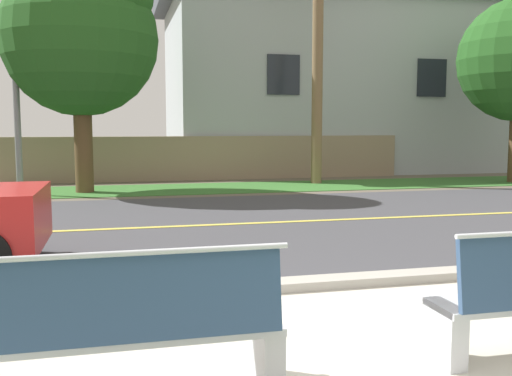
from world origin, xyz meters
name	(u,v)px	position (x,y,z in m)	size (l,w,h in m)	color
ground_plane	(201,213)	(0.00, 8.00, 0.00)	(140.00, 140.00, 0.00)	#665B4C
sidewalk_pavement	(351,364)	(0.00, 0.40, 0.01)	(44.00, 3.60, 0.01)	beige
curb_edge	(278,286)	(0.00, 2.35, 0.06)	(44.00, 0.30, 0.11)	#ADA89E
street_asphalt	(214,225)	(0.00, 6.50, 0.00)	(52.00, 8.00, 0.01)	#424247
road_centre_line	(214,225)	(0.00, 6.50, 0.01)	(48.00, 0.14, 0.01)	#E0CC4C
far_verge_grass	(178,189)	(0.00, 12.40, 0.01)	(48.00, 2.80, 0.02)	#38702D
bench_left	(119,332)	(-1.64, 0.19, 0.47)	(2.08, 0.48, 1.01)	silver
streetlamp	(15,30)	(-3.99, 12.20, 4.09)	(0.24, 2.10, 7.16)	gray
shade_tree_left	(85,27)	(-2.32, 12.13, 4.22)	(3.94, 3.94, 6.50)	brown
garden_wall	(207,158)	(1.22, 15.06, 0.70)	(13.00, 0.36, 1.40)	gray
house_across_street	(326,82)	(6.45, 18.26, 3.43)	(12.93, 6.91, 6.77)	#A3ADB2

